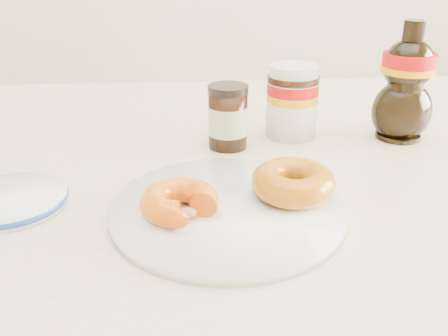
{
  "coord_description": "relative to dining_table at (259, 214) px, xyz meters",
  "views": [
    {
      "loc": [
        -0.1,
        -0.53,
        1.03
      ],
      "look_at": [
        -0.06,
        0.0,
        0.79
      ],
      "focal_mm": 40.0,
      "sensor_mm": 36.0,
      "label": 1
    }
  ],
  "objects": [
    {
      "name": "syrup_bottle",
      "position": [
        0.23,
        0.08,
        0.17
      ],
      "size": [
        0.1,
        0.09,
        0.18
      ],
      "primitive_type": null,
      "rotation": [
        0.0,
        0.0,
        0.11
      ],
      "color": "black",
      "rests_on": "dining_table"
    },
    {
      "name": "nutella_jar",
      "position": [
        0.06,
        0.1,
        0.14
      ],
      "size": [
        0.08,
        0.08,
        0.11
      ],
      "rotation": [
        0.0,
        0.0,
        -0.38
      ],
      "color": "white",
      "rests_on": "dining_table"
    },
    {
      "name": "plate",
      "position": [
        -0.06,
        -0.15,
        0.09
      ],
      "size": [
        0.26,
        0.26,
        0.01
      ],
      "color": "white",
      "rests_on": "dining_table"
    },
    {
      "name": "dining_table",
      "position": [
        0.0,
        0.0,
        0.0
      ],
      "size": [
        1.4,
        0.9,
        0.75
      ],
      "color": "beige",
      "rests_on": "ground"
    },
    {
      "name": "donut_bitten",
      "position": [
        -0.11,
        -0.16,
        0.11
      ],
      "size": [
        0.11,
        0.11,
        0.03
      ],
      "primitive_type": "torus",
      "rotation": [
        0.0,
        0.0,
        -0.3
      ],
      "color": "#D04B0B",
      "rests_on": "plate"
    },
    {
      "name": "donut_whole",
      "position": [
        0.02,
        -0.13,
        0.11
      ],
      "size": [
        0.12,
        0.12,
        0.03
      ],
      "primitive_type": "torus",
      "rotation": [
        0.0,
        0.0,
        0.27
      ],
      "color": "#AE6C0B",
      "rests_on": "plate"
    },
    {
      "name": "dark_jar",
      "position": [
        -0.04,
        0.06,
        0.13
      ],
      "size": [
        0.06,
        0.06,
        0.09
      ],
      "rotation": [
        0.0,
        0.0,
        0.04
      ],
      "color": "black",
      "rests_on": "dining_table"
    },
    {
      "name": "blue_rim_saucer",
      "position": [
        -0.31,
        -0.1,
        0.09
      ],
      "size": [
        0.13,
        0.13,
        0.01
      ],
      "color": "white",
      "rests_on": "dining_table"
    }
  ]
}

